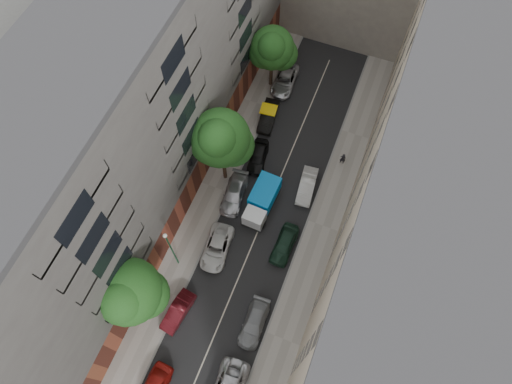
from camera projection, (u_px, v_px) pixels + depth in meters
The scene contains 21 objects.
ground at pixel (268, 207), 43.83m from camera, with size 120.00×120.00×0.00m, color #4C4C49.
road_surface at pixel (268, 207), 43.82m from camera, with size 8.00×44.00×0.02m, color black.
sidewalk_left at pixel (216, 188), 44.66m from camera, with size 3.00×44.00×0.15m, color gray.
sidewalk_right at pixel (323, 226), 42.87m from camera, with size 3.00×44.00×0.15m, color gray.
building_left at pixel (143, 110), 36.66m from camera, with size 8.00×44.00×20.00m, color #4A4745.
building_right at pixel (413, 200), 33.09m from camera, with size 8.00×44.00×20.00m, color #C2B197.
tarp_truck at pixel (262, 201), 42.67m from camera, with size 2.25×5.22×2.37m.
car_left_1 at pixel (178, 311), 38.78m from camera, with size 1.36×3.89×1.28m, color #4E0F15.
car_left_2 at pixel (217, 248), 41.30m from camera, with size 2.18×4.73×1.31m, color silver.
car_left_3 at pixel (234, 194), 43.69m from camera, with size 1.92×4.73×1.37m, color #BCBCC1.
car_left_4 at pixel (258, 157), 45.50m from camera, with size 1.67×4.15×1.41m, color black.
car_left_5 at pixel (268, 116), 47.71m from camera, with size 1.49×4.28×1.41m, color black.
car_left_6 at pixel (285, 80), 49.84m from camera, with size 2.28×4.94×1.37m, color #B8B9BE.
car_right_1 at pixel (254, 323), 38.33m from camera, with size 1.79×4.40×1.28m, color gray.
car_right_2 at pixel (284, 244), 41.37m from camera, with size 1.70×4.22×1.44m, color black.
car_right_3 at pixel (307, 186), 44.07m from camera, with size 1.44×4.14×1.36m, color silver.
tree_near at pixel (130, 294), 34.17m from camera, with size 5.41×5.16×8.64m.
tree_mid at pixel (221, 141), 39.03m from camera, with size 5.47×5.22×9.89m.
tree_far at pixel (273, 50), 45.49m from camera, with size 4.80×4.44×7.89m.
lamp_post at pixel (170, 247), 37.40m from camera, with size 0.36×0.36×6.96m.
pedestrian at pixel (343, 159), 45.14m from camera, with size 0.57×0.37×1.56m, color black.
Camera 1 is at (5.57, -17.38, 39.89)m, focal length 32.00 mm.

